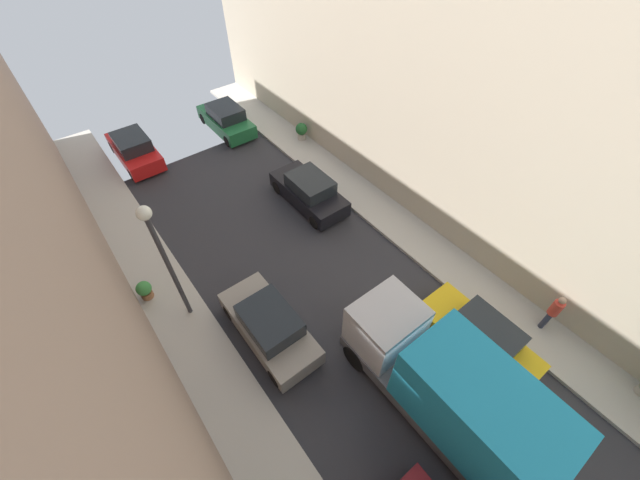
{
  "coord_description": "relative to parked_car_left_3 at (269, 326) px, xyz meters",
  "views": [
    {
      "loc": [
        -5.39,
        -2.54,
        12.58
      ],
      "look_at": [
        1.31,
        6.12,
        0.5
      ],
      "focal_mm": 21.31,
      "sensor_mm": 36.0,
      "label": 1
    }
  ],
  "objects": [
    {
      "name": "parked_car_left_4",
      "position": [
        0.0,
        13.49,
        0.0
      ],
      "size": [
        1.78,
        4.2,
        1.57
      ],
      "color": "red",
      "rests_on": "ground"
    },
    {
      "name": "lamp_post",
      "position": [
        -1.9,
        2.67,
        2.96
      ],
      "size": [
        0.44,
        0.44,
        5.34
      ],
      "color": "#333338",
      "rests_on": "sidewalk_left"
    },
    {
      "name": "potted_plant_3",
      "position": [
        -2.91,
        4.29,
        -0.13
      ],
      "size": [
        0.57,
        0.57,
        0.82
      ],
      "color": "brown",
      "rests_on": "sidewalk_left"
    },
    {
      "name": "parked_car_right_3",
      "position": [
        5.4,
        13.2,
        0.0
      ],
      "size": [
        1.78,
        4.2,
        1.57
      ],
      "color": "#1E6638",
      "rests_on": "ground"
    },
    {
      "name": "delivery_truck",
      "position": [
        2.7,
        -5.43,
        1.07
      ],
      "size": [
        2.26,
        6.6,
        3.38
      ],
      "color": "#4C4C51",
      "rests_on": "ground"
    },
    {
      "name": "pedestrian",
      "position": [
        8.09,
        -5.79,
        0.35
      ],
      "size": [
        0.4,
        0.36,
        1.72
      ],
      "color": "#2D334C",
      "rests_on": "sidewalk_right"
    },
    {
      "name": "parked_car_right_2",
      "position": [
        5.4,
        4.94,
        0.0
      ],
      "size": [
        1.78,
        4.2,
        1.57
      ],
      "color": "black",
      "rests_on": "ground"
    },
    {
      "name": "sidewalk_right",
      "position": [
        7.7,
        -3.83,
        -0.64
      ],
      "size": [
        2.0,
        44.0,
        0.15
      ],
      "primitive_type": "cube",
      "color": "#B7B2A8",
      "rests_on": "ground"
    },
    {
      "name": "parked_car_right_1",
      "position": [
        5.4,
        -4.78,
        0.0
      ],
      "size": [
        1.78,
        4.2,
        1.57
      ],
      "color": "gold",
      "rests_on": "ground"
    },
    {
      "name": "parked_car_left_3",
      "position": [
        0.0,
        0.0,
        0.0
      ],
      "size": [
        1.78,
        4.2,
        1.57
      ],
      "color": "gray",
      "rests_on": "ground"
    },
    {
      "name": "potted_plant_1",
      "position": [
        8.25,
        9.5,
        -0.03
      ],
      "size": [
        0.67,
        0.67,
        0.98
      ],
      "color": "#B2A899",
      "rests_on": "sidewalk_right"
    },
    {
      "name": "ground",
      "position": [
        2.7,
        -3.83,
        -0.72
      ],
      "size": [
        32.0,
        32.0,
        0.0
      ],
      "primitive_type": "plane",
      "color": "#2D2D33"
    },
    {
      "name": "sidewalk_left",
      "position": [
        -2.3,
        -3.83,
        -0.64
      ],
      "size": [
        2.0,
        44.0,
        0.15
      ],
      "primitive_type": "cube",
      "color": "#B7B2A8",
      "rests_on": "ground"
    }
  ]
}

